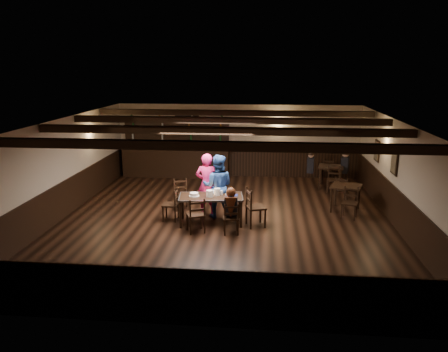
# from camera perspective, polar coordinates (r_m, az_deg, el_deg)

# --- Properties ---
(ground) EXTENTS (10.00, 10.00, 0.00)m
(ground) POSITION_cam_1_polar(r_m,az_deg,el_deg) (11.95, 0.13, -5.79)
(ground) COLOR black
(ground) RESTS_ON ground
(room_shell) EXTENTS (9.02, 10.02, 2.71)m
(room_shell) POSITION_cam_1_polar(r_m,az_deg,el_deg) (11.50, 0.20, 2.46)
(room_shell) COLOR beige
(room_shell) RESTS_ON ground
(dining_table) EXTENTS (1.77, 1.03, 0.75)m
(dining_table) POSITION_cam_1_polar(r_m,az_deg,el_deg) (11.54, -1.73, -2.97)
(dining_table) COLOR black
(dining_table) RESTS_ON ground
(chair_near_left) EXTENTS (0.55, 0.54, 0.91)m
(chair_near_left) POSITION_cam_1_polar(r_m,az_deg,el_deg) (10.92, -3.62, -4.83)
(chair_near_left) COLOR black
(chair_near_left) RESTS_ON ground
(chair_near_right) EXTENTS (0.43, 0.41, 0.81)m
(chair_near_right) POSITION_cam_1_polar(r_m,az_deg,el_deg) (10.83, 0.94, -5.27)
(chair_near_right) COLOR black
(chair_near_right) RESTS_ON ground
(chair_end_left) EXTENTS (0.41, 0.43, 0.89)m
(chair_end_left) POSITION_cam_1_polar(r_m,az_deg,el_deg) (11.86, -6.66, -3.39)
(chair_end_left) COLOR black
(chair_end_left) RESTS_ON ground
(chair_end_right) EXTENTS (0.58, 0.60, 1.02)m
(chair_end_right) POSITION_cam_1_polar(r_m,az_deg,el_deg) (11.36, 3.75, -3.71)
(chair_end_right) COLOR black
(chair_end_right) RESTS_ON ground
(chair_far_pushed) EXTENTS (0.52, 0.51, 0.89)m
(chair_far_pushed) POSITION_cam_1_polar(r_m,az_deg,el_deg) (12.81, -5.64, -2.03)
(chair_far_pushed) COLOR black
(chair_far_pushed) RESTS_ON ground
(woman_pink) EXTENTS (0.69, 0.51, 1.76)m
(woman_pink) POSITION_cam_1_polar(r_m,az_deg,el_deg) (12.13, -2.23, -1.12)
(woman_pink) COLOR #FF1B75
(woman_pink) RESTS_ON ground
(man_blue) EXTENTS (0.88, 0.70, 1.76)m
(man_blue) POSITION_cam_1_polar(r_m,az_deg,el_deg) (11.96, -0.82, -1.34)
(man_blue) COLOR navy
(man_blue) RESTS_ON ground
(seated_person) EXTENTS (0.31, 0.47, 0.76)m
(seated_person) POSITION_cam_1_polar(r_m,az_deg,el_deg) (10.78, 0.92, -3.53)
(seated_person) COLOR black
(seated_person) RESTS_ON ground
(cake) EXTENTS (0.28, 0.28, 0.09)m
(cake) POSITION_cam_1_polar(r_m,az_deg,el_deg) (11.54, -3.93, -2.42)
(cake) COLOR white
(cake) RESTS_ON dining_table
(plate_stack_a) EXTENTS (0.19, 0.19, 0.18)m
(plate_stack_a) POSITION_cam_1_polar(r_m,az_deg,el_deg) (11.44, -1.87, -2.28)
(plate_stack_a) COLOR white
(plate_stack_a) RESTS_ON dining_table
(plate_stack_b) EXTENTS (0.16, 0.16, 0.19)m
(plate_stack_b) POSITION_cam_1_polar(r_m,az_deg,el_deg) (11.57, -0.89, -2.06)
(plate_stack_b) COLOR white
(plate_stack_b) RESTS_ON dining_table
(tea_light) EXTENTS (0.05, 0.05, 0.06)m
(tea_light) POSITION_cam_1_polar(r_m,az_deg,el_deg) (11.65, -1.52, -2.30)
(tea_light) COLOR #A5A8AD
(tea_light) RESTS_ON dining_table
(salt_shaker) EXTENTS (0.04, 0.04, 0.09)m
(salt_shaker) POSITION_cam_1_polar(r_m,az_deg,el_deg) (11.40, 0.22, -2.56)
(salt_shaker) COLOR silver
(salt_shaker) RESTS_ON dining_table
(pepper_shaker) EXTENTS (0.03, 0.03, 0.08)m
(pepper_shaker) POSITION_cam_1_polar(r_m,az_deg,el_deg) (11.46, 0.41, -2.50)
(pepper_shaker) COLOR #A5A8AD
(pepper_shaker) RESTS_ON dining_table
(drink_glass) EXTENTS (0.07, 0.07, 0.12)m
(drink_glass) POSITION_cam_1_polar(r_m,az_deg,el_deg) (11.61, -0.31, -2.18)
(drink_glass) COLOR silver
(drink_glass) RESTS_ON dining_table
(menu_red) EXTENTS (0.28, 0.21, 0.00)m
(menu_red) POSITION_cam_1_polar(r_m,az_deg,el_deg) (11.42, 0.73, -2.75)
(menu_red) COLOR maroon
(menu_red) RESTS_ON dining_table
(menu_blue) EXTENTS (0.30, 0.22, 0.00)m
(menu_blue) POSITION_cam_1_polar(r_m,az_deg,el_deg) (11.60, 1.12, -2.49)
(menu_blue) COLOR #101651
(menu_blue) RESTS_ON dining_table
(bar_counter) EXTENTS (4.16, 0.70, 2.20)m
(bar_counter) POSITION_cam_1_polar(r_m,az_deg,el_deg) (16.59, -6.26, 2.44)
(bar_counter) COLOR black
(bar_counter) RESTS_ON ground
(back_table_a) EXTENTS (1.03, 1.03, 0.75)m
(back_table_a) POSITION_cam_1_polar(r_m,az_deg,el_deg) (13.01, 15.65, -1.65)
(back_table_a) COLOR black
(back_table_a) RESTS_ON ground
(back_table_b) EXTENTS (0.96, 0.96, 0.75)m
(back_table_b) POSITION_cam_1_polar(r_m,az_deg,el_deg) (15.39, 13.79, 0.90)
(back_table_b) COLOR black
(back_table_b) RESTS_ON ground
(bg_patron_left) EXTENTS (0.28, 0.40, 0.76)m
(bg_patron_left) POSITION_cam_1_polar(r_m,az_deg,el_deg) (15.45, 11.26, 1.82)
(bg_patron_left) COLOR black
(bg_patron_left) RESTS_ON ground
(bg_patron_right) EXTENTS (0.33, 0.43, 0.79)m
(bg_patron_right) POSITION_cam_1_polar(r_m,az_deg,el_deg) (15.66, 15.54, 1.82)
(bg_patron_right) COLOR black
(bg_patron_right) RESTS_ON ground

